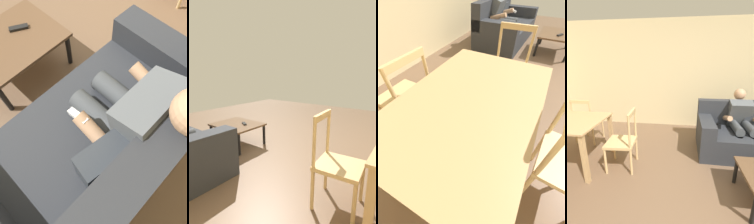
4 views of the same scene
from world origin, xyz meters
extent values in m
plane|color=brown|center=(0.00, 0.00, 0.00)|extent=(8.62, 8.62, 0.00)
cube|color=#282B30|center=(1.10, 1.57, 0.21)|extent=(1.91, 0.99, 0.42)
cube|color=#282B30|center=(1.11, 1.95, 0.66)|extent=(1.90, 0.23, 0.47)
cube|color=#282B30|center=(0.28, 1.58, 0.53)|extent=(0.26, 0.96, 0.21)
cube|color=#2D3238|center=(1.19, 1.78, 0.60)|extent=(0.42, 0.21, 0.36)
cube|color=#4C5156|center=(0.92, 1.85, 0.66)|extent=(0.41, 0.38, 0.55)
cylinder|color=#3D4145|center=(0.80, 1.55, 0.49)|extent=(0.16, 0.44, 0.15)
cylinder|color=tan|center=(0.80, 1.33, 0.21)|extent=(0.11, 0.11, 0.42)
cube|color=black|center=(0.80, 1.25, 0.04)|extent=(0.10, 0.24, 0.08)
cylinder|color=#3D4145|center=(1.02, 1.55, 0.49)|extent=(0.16, 0.44, 0.15)
cylinder|color=tan|center=(1.02, 1.33, 0.21)|extent=(0.11, 0.11, 0.42)
cube|color=black|center=(1.02, 1.25, 0.04)|extent=(0.10, 0.24, 0.08)
cylinder|color=tan|center=(0.67, 1.67, 0.62)|extent=(0.10, 0.35, 0.19)
cylinder|color=tan|center=(1.17, 1.66, 0.62)|extent=(0.10, 0.35, 0.19)
cube|color=white|center=(1.16, 1.50, 0.66)|extent=(0.04, 0.15, 0.08)
cube|color=brown|center=(0.97, 0.45, 0.38)|extent=(0.84, 0.67, 0.03)
cylinder|color=black|center=(0.58, 0.15, 0.18)|extent=(0.05, 0.05, 0.36)
cylinder|color=black|center=(0.58, 0.74, 0.18)|extent=(0.05, 0.05, 0.36)
cylinder|color=black|center=(1.35, 0.74, 0.18)|extent=(0.05, 0.05, 0.36)
cube|color=black|center=(0.84, 0.39, 0.40)|extent=(0.17, 0.13, 0.02)
camera|label=1|loc=(1.48, 1.93, 1.78)|focal=34.08mm
camera|label=2|loc=(-1.57, 2.47, 1.30)|focal=28.68mm
camera|label=3|loc=(-2.75, 0.53, 1.39)|focal=23.05mm
camera|label=4|loc=(-0.19, -1.17, 1.60)|focal=25.29mm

